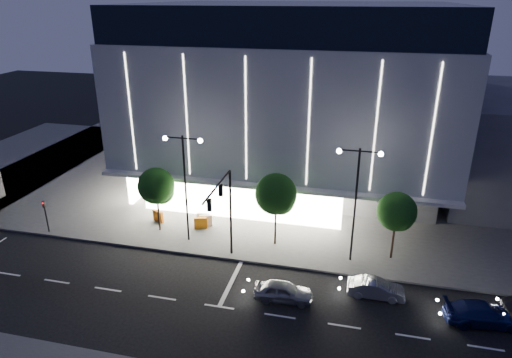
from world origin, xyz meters
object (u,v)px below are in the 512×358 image
Objects in this scene: traffic_mast at (224,204)px; car_lead at (283,291)px; barrier_d at (203,219)px; ped_signal_far at (46,213)px; barrier_b at (206,220)px; tree_mid at (276,196)px; tree_right at (397,214)px; barrier_a at (158,216)px; barrier_c at (201,223)px; car_second at (376,289)px; car_third at (483,314)px; street_lamp_east at (357,189)px; street_lamp_west at (185,174)px; tree_left at (157,188)px.

traffic_mast is 7.28m from car_lead.
traffic_mast is 8.00m from barrier_d.
ped_signal_far is 2.73× the size of barrier_b.
tree_mid is 1.12× the size of tree_right.
barrier_a is 1.00× the size of barrier_c.
car_second is 0.80× the size of car_third.
traffic_mast is at bearing -73.47° from barrier_b.
barrier_d is at bearing 64.07° from car_second.
barrier_b is (-15.44, 1.60, -3.23)m from tree_right.
car_second is at bearing -5.37° from ped_signal_far.
traffic_mast is 6.43× the size of barrier_a.
barrier_b is at bearing 122.83° from traffic_mast.
traffic_mast reaches higher than car_lead.
tree_mid is 9.01m from tree_right.
ped_signal_far reaches higher than barrier_d.
street_lamp_east is 13.75m from barrier_b.
street_lamp_west is 8.18× the size of barrier_a.
street_lamp_west is 16.27m from car_second.
tree_left is at bearing 15.61° from ped_signal_far.
tree_left is 18.82m from car_second.
traffic_mast is 1.15× the size of tree_mid.
tree_mid reaches higher than barrier_a.
traffic_mast is at bearing -162.98° from tree_right.
street_lamp_west is 3.69m from tree_left.
car_third is at bearing -37.09° from barrier_b.
ped_signal_far is at bearing 176.74° from barrier_c.
traffic_mast is at bearing -27.84° from tree_left.
tree_mid is at bearing 58.35° from car_third.
traffic_mast is 12.63m from tree_right.
street_lamp_east reaches higher than car_second.
barrier_d is at bearing 60.95° from car_third.
car_second is (17.80, -5.04, -3.42)m from tree_left.
car_lead reaches higher than barrier_b.
car_third is at bearing -89.89° from car_lead.
tree_right is 1.41× the size of car_lead.
car_lead is at bearing -11.66° from ped_signal_far.
barrier_b is at bearing 64.40° from car_second.
barrier_d is at bearing 173.27° from tree_right.
traffic_mast is 6.43× the size of barrier_c.
street_lamp_west is 2.30× the size of car_lead.
barrier_c is at bearing 44.81° from car_lead.
ped_signal_far is at bearing -178.16° from barrier_b.
barrier_a is (-18.61, 6.43, 0.03)m from car_second.
car_third is (21.21, -5.21, -5.28)m from street_lamp_west.
ped_signal_far is 2.73× the size of barrier_a.
barrier_d is at bearing 85.01° from street_lamp_west.
barrier_c is (-8.61, 7.88, -0.02)m from car_lead.
tree_right is (9.00, -0.00, -0.45)m from tree_mid.
car_lead reaches higher than barrier_d.
car_third is (5.19, -6.23, -3.21)m from tree_right.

